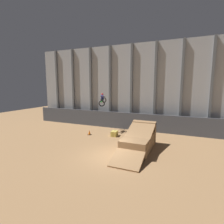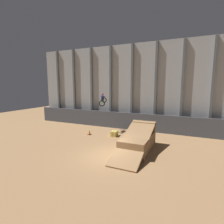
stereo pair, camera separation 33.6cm
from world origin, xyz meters
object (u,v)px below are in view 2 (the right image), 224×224
rider_bike_solo (103,100)px  traffic_cone_near_ramp (89,132)px  hay_bale_trackside (114,134)px  dirt_ramp (138,141)px

rider_bike_solo → traffic_cone_near_ramp: (-0.59, -2.22, -3.55)m
rider_bike_solo → traffic_cone_near_ramp: rider_bike_solo is taller
hay_bale_trackside → traffic_cone_near_ramp: bearing=-165.7°
traffic_cone_near_ramp → hay_bale_trackside: (2.79, 0.71, -0.00)m
rider_bike_solo → hay_bale_trackside: rider_bike_solo is taller
dirt_ramp → rider_bike_solo: 7.84m
dirt_ramp → hay_bale_trackside: size_ratio=6.75×
traffic_cone_near_ramp → hay_bale_trackside: size_ratio=0.62×
rider_bike_solo → hay_bale_trackside: bearing=-52.1°
rider_bike_solo → hay_bale_trackside: (2.19, -1.51, -3.55)m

